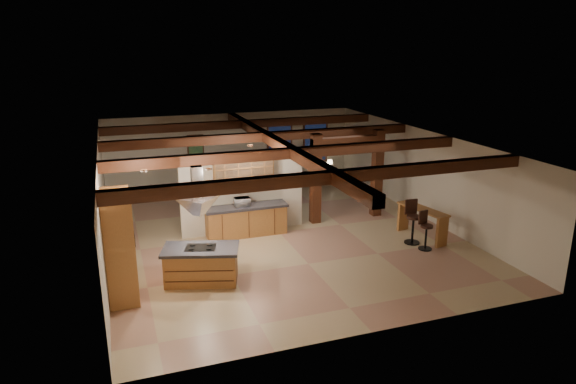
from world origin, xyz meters
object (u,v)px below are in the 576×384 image
sofa (313,176)px  dining_table (253,199)px  bar_counter (422,218)px  kitchen_island (201,264)px

sofa → dining_table: bearing=52.2°
dining_table → bar_counter: bar_counter is taller
kitchen_island → bar_counter: 6.75m
kitchen_island → bar_counter: (6.70, 0.74, 0.17)m
dining_table → bar_counter: size_ratio=1.03×
sofa → bar_counter: bearing=112.1°
kitchen_island → sofa: bearing=51.8°
kitchen_island → sofa: kitchen_island is taller
kitchen_island → sofa: (5.97, 7.57, -0.18)m
dining_table → bar_counter: bearing=-69.8°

